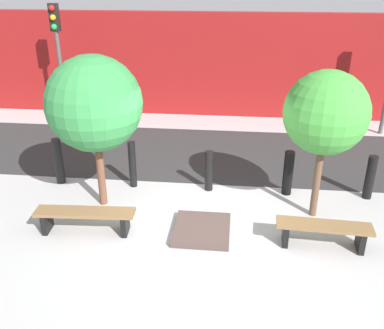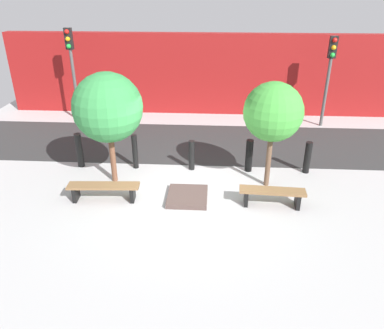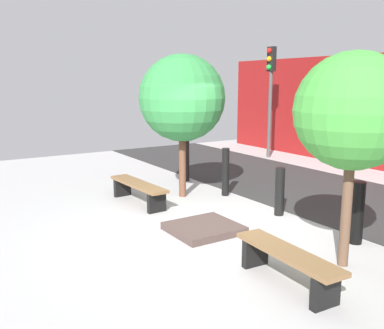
{
  "view_description": "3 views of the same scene",
  "coord_description": "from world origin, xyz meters",
  "px_view_note": "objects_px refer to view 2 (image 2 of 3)",
  "views": [
    {
      "loc": [
        0.54,
        -6.8,
        4.47
      ],
      "look_at": [
        -0.27,
        0.71,
        1.04
      ],
      "focal_mm": 40.0,
      "sensor_mm": 36.0,
      "label": 1
    },
    {
      "loc": [
        0.64,
        -8.5,
        5.11
      ],
      "look_at": [
        0.09,
        0.4,
        0.77
      ],
      "focal_mm": 35.0,
      "sensor_mm": 36.0,
      "label": 2
    },
    {
      "loc": [
        5.73,
        -3.93,
        2.51
      ],
      "look_at": [
        -0.55,
        0.05,
        1.06
      ],
      "focal_mm": 40.0,
      "sensor_mm": 36.0,
      "label": 3
    }
  ],
  "objects_px": {
    "bollard_left": "(135,152)",
    "planter_bed": "(187,196)",
    "bench_left": "(104,189)",
    "tree_behind_right_bench": "(273,112)",
    "bench_right": "(272,194)",
    "bollard_far_right": "(307,158)",
    "tree_behind_left_bench": "(108,108)",
    "traffic_light_west": "(71,59)",
    "traffic_light_mid_west": "(330,65)",
    "bollard_center": "(192,155)",
    "bollard_right": "(249,156)",
    "bollard_far_left": "(79,150)"
  },
  "relations": [
    {
      "from": "bollard_far_left",
      "to": "traffic_light_mid_west",
      "type": "xyz_separation_m",
      "value": [
        8.3,
        4.16,
        1.83
      ]
    },
    {
      "from": "traffic_light_mid_west",
      "to": "bollard_left",
      "type": "bearing_deg",
      "value": -147.72
    },
    {
      "from": "bench_left",
      "to": "bollard_center",
      "type": "height_order",
      "value": "bollard_center"
    },
    {
      "from": "bollard_left",
      "to": "planter_bed",
      "type": "bearing_deg",
      "value": -45.33
    },
    {
      "from": "bench_left",
      "to": "tree_behind_left_bench",
      "type": "height_order",
      "value": "tree_behind_left_bench"
    },
    {
      "from": "bench_left",
      "to": "tree_behind_right_bench",
      "type": "height_order",
      "value": "tree_behind_right_bench"
    },
    {
      "from": "bench_right",
      "to": "bollard_right",
      "type": "distance_m",
      "value": 1.99
    },
    {
      "from": "planter_bed",
      "to": "bollard_right",
      "type": "xyz_separation_m",
      "value": [
        1.71,
        1.73,
        0.44
      ]
    },
    {
      "from": "tree_behind_right_bench",
      "to": "bollard_right",
      "type": "relative_size",
      "value": 2.93
    },
    {
      "from": "planter_bed",
      "to": "bollard_far_right",
      "type": "relative_size",
      "value": 1.16
    },
    {
      "from": "tree_behind_left_bench",
      "to": "bollard_far_left",
      "type": "distance_m",
      "value": 2.23
    },
    {
      "from": "bollard_far_right",
      "to": "traffic_light_mid_west",
      "type": "distance_m",
      "value": 4.79
    },
    {
      "from": "tree_behind_left_bench",
      "to": "bollard_right",
      "type": "relative_size",
      "value": 3.12
    },
    {
      "from": "bollard_far_left",
      "to": "bollard_right",
      "type": "distance_m",
      "value": 5.13
    },
    {
      "from": "planter_bed",
      "to": "bollard_left",
      "type": "xyz_separation_m",
      "value": [
        -1.71,
        1.73,
        0.47
      ]
    },
    {
      "from": "bench_right",
      "to": "bollard_far_right",
      "type": "bearing_deg",
      "value": 59.94
    },
    {
      "from": "bench_right",
      "to": "bollard_left",
      "type": "height_order",
      "value": "bollard_left"
    },
    {
      "from": "planter_bed",
      "to": "traffic_light_west",
      "type": "bearing_deg",
      "value": 129.63
    },
    {
      "from": "bollard_far_left",
      "to": "bollard_center",
      "type": "bearing_deg",
      "value": 0.0
    },
    {
      "from": "traffic_light_west",
      "to": "traffic_light_mid_west",
      "type": "bearing_deg",
      "value": -0.0
    },
    {
      "from": "bollard_left",
      "to": "traffic_light_mid_west",
      "type": "xyz_separation_m",
      "value": [
        6.59,
        4.16,
        1.82
      ]
    },
    {
      "from": "tree_behind_right_bench",
      "to": "bollard_left",
      "type": "relative_size",
      "value": 2.72
    },
    {
      "from": "tree_behind_right_bench",
      "to": "traffic_light_west",
      "type": "relative_size",
      "value": 0.8
    },
    {
      "from": "bollard_far_left",
      "to": "bollard_far_right",
      "type": "bearing_deg",
      "value": 0.0
    },
    {
      "from": "traffic_light_west",
      "to": "traffic_light_mid_west",
      "type": "relative_size",
      "value": 1.06
    },
    {
      "from": "planter_bed",
      "to": "bollard_right",
      "type": "distance_m",
      "value": 2.47
    },
    {
      "from": "tree_behind_left_bench",
      "to": "bench_left",
      "type": "bearing_deg",
      "value": -90.0
    },
    {
      "from": "bench_left",
      "to": "tree_behind_left_bench",
      "type": "distance_m",
      "value": 2.12
    },
    {
      "from": "bollard_right",
      "to": "bench_right",
      "type": "bearing_deg",
      "value": -77.05
    },
    {
      "from": "planter_bed",
      "to": "tree_behind_left_bench",
      "type": "bearing_deg",
      "value": 157.83
    },
    {
      "from": "tree_behind_left_bench",
      "to": "bollard_center",
      "type": "relative_size",
      "value": 3.35
    },
    {
      "from": "planter_bed",
      "to": "tree_behind_left_bench",
      "type": "relative_size",
      "value": 0.36
    },
    {
      "from": "bench_left",
      "to": "tree_behind_right_bench",
      "type": "distance_m",
      "value": 4.79
    },
    {
      "from": "bollard_far_right",
      "to": "traffic_light_west",
      "type": "xyz_separation_m",
      "value": [
        -8.3,
        4.16,
        2.02
      ]
    },
    {
      "from": "tree_behind_left_bench",
      "to": "tree_behind_right_bench",
      "type": "xyz_separation_m",
      "value": [
        4.31,
        -0.0,
        -0.03
      ]
    },
    {
      "from": "bench_right",
      "to": "bollard_center",
      "type": "xyz_separation_m",
      "value": [
        -2.15,
        1.93,
        0.14
      ]
    },
    {
      "from": "bench_left",
      "to": "tree_behind_left_bench",
      "type": "bearing_deg",
      "value": 86.78
    },
    {
      "from": "planter_bed",
      "to": "tree_behind_left_bench",
      "type": "xyz_separation_m",
      "value": [
        -2.15,
        0.88,
        2.1
      ]
    },
    {
      "from": "bench_right",
      "to": "bollard_left",
      "type": "relative_size",
      "value": 1.55
    },
    {
      "from": "bollard_center",
      "to": "tree_behind_right_bench",
      "type": "bearing_deg",
      "value": -21.59
    },
    {
      "from": "bollard_right",
      "to": "traffic_light_mid_west",
      "type": "height_order",
      "value": "traffic_light_mid_west"
    },
    {
      "from": "bench_right",
      "to": "traffic_light_mid_west",
      "type": "relative_size",
      "value": 0.49
    },
    {
      "from": "bench_right",
      "to": "bollard_center",
      "type": "bearing_deg",
      "value": 141.36
    },
    {
      "from": "tree_behind_left_bench",
      "to": "bollard_far_left",
      "type": "xyz_separation_m",
      "value": [
        -1.27,
        0.85,
        -1.62
      ]
    },
    {
      "from": "planter_bed",
      "to": "tree_behind_left_bench",
      "type": "distance_m",
      "value": 3.13
    },
    {
      "from": "bollard_left",
      "to": "traffic_light_mid_west",
      "type": "distance_m",
      "value": 8.0
    },
    {
      "from": "tree_behind_left_bench",
      "to": "tree_behind_right_bench",
      "type": "bearing_deg",
      "value": -0.0
    },
    {
      "from": "tree_behind_right_bench",
      "to": "bollard_left",
      "type": "xyz_separation_m",
      "value": [
        -3.86,
        0.85,
        -1.59
      ]
    },
    {
      "from": "tree_behind_left_bench",
      "to": "traffic_light_mid_west",
      "type": "xyz_separation_m",
      "value": [
        7.03,
        5.01,
        0.2
      ]
    },
    {
      "from": "traffic_light_mid_west",
      "to": "bench_right",
      "type": "bearing_deg",
      "value": -114.11
    }
  ]
}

